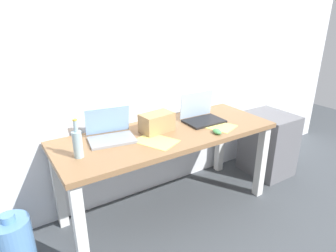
{
  "coord_description": "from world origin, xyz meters",
  "views": [
    {
      "loc": [
        -1.16,
        -1.81,
        1.63
      ],
      "look_at": [
        0.0,
        0.0,
        0.78
      ],
      "focal_mm": 31.27,
      "sensor_mm": 36.0,
      "label": 1
    }
  ],
  "objects": [
    {
      "name": "back_wall",
      "position": [
        0.0,
        0.4,
        1.3
      ],
      "size": [
        5.2,
        0.08,
        2.6
      ],
      "primitive_type": "cube",
      "color": "white",
      "rests_on": "ground"
    },
    {
      "name": "ground_plane",
      "position": [
        0.0,
        0.0,
        0.0
      ],
      "size": [
        8.0,
        8.0,
        0.0
      ],
      "primitive_type": "plane",
      "color": "#42474C"
    },
    {
      "name": "filing_cabinet",
      "position": [
        1.24,
        -0.02,
        0.33
      ],
      "size": [
        0.4,
        0.48,
        0.65
      ],
      "primitive_type": "cube",
      "color": "slate",
      "rests_on": "ground"
    },
    {
      "name": "laptop_left",
      "position": [
        -0.44,
        0.11,
        0.78
      ],
      "size": [
        0.37,
        0.3,
        0.23
      ],
      "color": "gray",
      "rests_on": "desk"
    },
    {
      "name": "computer_mouse",
      "position": [
        0.31,
        -0.23,
        0.75
      ],
      "size": [
        0.08,
        0.11,
        0.03
      ],
      "primitive_type": "ellipsoid",
      "rotation": [
        0.0,
        0.0,
        -0.27
      ],
      "color": "#4C9E56",
      "rests_on": "desk"
    },
    {
      "name": "cardboard_box",
      "position": [
        -0.07,
        0.06,
        0.81
      ],
      "size": [
        0.27,
        0.18,
        0.15
      ],
      "primitive_type": "cube",
      "rotation": [
        0.0,
        0.0,
        0.11
      ],
      "color": "tan",
      "rests_on": "desk"
    },
    {
      "name": "beer_bottle",
      "position": [
        -0.72,
        -0.05,
        0.83
      ],
      "size": [
        0.06,
        0.06,
        0.27
      ],
      "color": "#99B7C1",
      "rests_on": "desk"
    },
    {
      "name": "laptop_right",
      "position": [
        0.38,
        0.06,
        0.78
      ],
      "size": [
        0.34,
        0.25,
        0.24
      ],
      "color": "black",
      "rests_on": "desk"
    },
    {
      "name": "desk",
      "position": [
        0.0,
        0.0,
        0.63
      ],
      "size": [
        1.78,
        0.67,
        0.73
      ],
      "color": "olive",
      "rests_on": "ground"
    },
    {
      "name": "paper_sheet_front_right",
      "position": [
        0.41,
        -0.11,
        0.73
      ],
      "size": [
        0.3,
        0.35,
        0.0
      ],
      "primitive_type": "cube",
      "rotation": [
        0.0,
        0.0,
        0.38
      ],
      "color": "#F4E06B",
      "rests_on": "desk"
    },
    {
      "name": "water_cooler_jug",
      "position": [
        -1.2,
        0.02,
        0.19
      ],
      "size": [
        0.25,
        0.25,
        0.42
      ],
      "color": "#598CC6",
      "rests_on": "ground"
    },
    {
      "name": "paper_yellow_folder",
      "position": [
        -0.17,
        -0.11,
        0.73
      ],
      "size": [
        0.32,
        0.36,
        0.0
      ],
      "primitive_type": "cube",
      "rotation": [
        0.0,
        0.0,
        0.44
      ],
      "color": "#F4E06B",
      "rests_on": "desk"
    }
  ]
}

